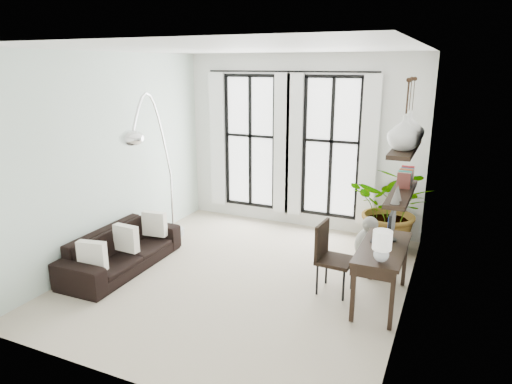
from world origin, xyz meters
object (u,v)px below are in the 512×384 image
Objects in this scene: desk_chair at (329,253)px; arc_lamp at (151,130)px; buddha at (369,248)px; sofa at (122,250)px; plant at (393,208)px; desk at (382,252)px.

desk_chair is 3.29m from arc_lamp.
sofa is at bearing -156.69° from buddha.
desk_chair is at bearing -3.59° from arc_lamp.
plant reaches higher than buddha.
arc_lamp is 3.77m from buddha.
arc_lamp reaches higher than desk_chair.
sofa is 0.79× the size of arc_lamp.
buddha is (-0.20, -0.91, -0.38)m from plant.
sofa is 1.55× the size of desk.
arc_lamp is at bearing 175.57° from desk.
desk_chair is at bearing 172.01° from desk.
buddha is (3.31, 0.71, -1.66)m from arc_lamp.
sofa is 2.12× the size of desk_chair.
sofa is 3.72m from buddha.
plant is 1.00m from buddha.
arc_lamp is at bearing -167.97° from buddha.
desk_chair is (-0.57, -1.80, -0.18)m from plant.
buddha is at bearing -102.43° from plant.
desk_chair is (-0.70, 0.10, -0.18)m from desk.
plant is 1.74× the size of buddha.
plant is 4.07m from arc_lamp.
desk reaches higher than sofa.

